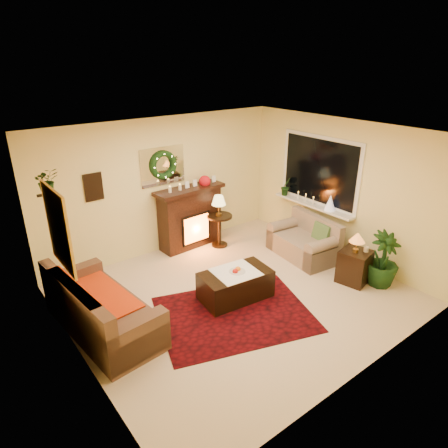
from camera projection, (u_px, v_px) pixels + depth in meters
floor at (237, 295)px, 6.50m from camera, size 5.00×5.00×0.00m
ceiling at (240, 135)px, 5.48m from camera, size 5.00×5.00×0.00m
wall_back at (163, 186)px, 7.63m from camera, size 5.00×5.00×0.00m
wall_front at (369, 285)px, 4.36m from camera, size 5.00×5.00×0.00m
wall_left at (71, 273)px, 4.59m from camera, size 4.50×4.50×0.00m
wall_right at (342, 190)px, 7.40m from camera, size 4.50×4.50×0.00m
area_rug at (234, 314)px, 6.03m from camera, size 2.65×2.29×0.01m
sofa at (102, 303)px, 5.55m from camera, size 1.07×2.07×0.86m
red_throw at (95, 297)px, 5.64m from camera, size 0.82×1.34×0.02m
fireplace at (190, 220)px, 8.02m from camera, size 1.29×0.46×1.17m
poinsettia at (205, 181)px, 7.92m from camera, size 0.23×0.23×0.23m
mantel_candle_a at (170, 191)px, 7.46m from camera, size 0.06×0.06×0.18m
mantel_candle_b at (180, 189)px, 7.59m from camera, size 0.06×0.06×0.18m
mantel_mirror at (163, 166)px, 7.46m from camera, size 0.92×0.02×0.72m
wreath at (164, 165)px, 7.42m from camera, size 0.55×0.11×0.55m
wall_art at (93, 187)px, 6.76m from camera, size 0.32×0.03×0.48m
gold_mirror at (58, 229)px, 4.64m from camera, size 0.03×0.84×1.00m
hanging_plant at (49, 192)px, 5.18m from camera, size 0.33×0.28×0.36m
loveseat at (304, 236)px, 7.62m from camera, size 0.92×1.41×0.77m
window_frame at (320, 171)px, 7.69m from camera, size 0.03×1.86×1.36m
window_glass at (319, 171)px, 7.68m from camera, size 0.02×1.70×1.22m
window_sill at (313, 205)px, 7.90m from camera, size 0.22×1.86×0.04m
mini_tree at (330, 203)px, 7.53m from camera, size 0.21×0.21×0.31m
sill_plant at (286, 186)px, 8.34m from camera, size 0.27×0.22×0.49m
side_table_round at (219, 231)px, 8.09m from camera, size 0.59×0.59×0.67m
lamp_cream at (219, 206)px, 7.85m from camera, size 0.28×0.28×0.43m
end_table_square at (354, 267)px, 6.81m from camera, size 0.56×0.56×0.58m
lamp_tiffany at (357, 243)px, 6.61m from camera, size 0.26×0.26×0.38m
coffee_table at (235, 286)px, 6.37m from camera, size 1.18×0.73×0.47m
fruit_bowl at (237, 273)px, 6.28m from camera, size 0.26×0.26×0.06m
floor_palm at (383, 261)px, 6.65m from camera, size 1.89×1.89×2.84m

